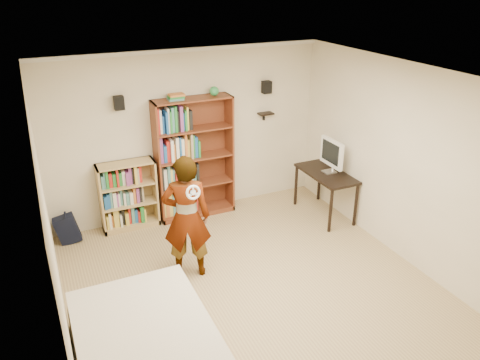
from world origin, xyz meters
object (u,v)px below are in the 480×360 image
object	(u,v)px
tall_bookshelf	(195,159)
person	(187,217)
daybed	(148,348)
computer_desk	(325,194)
low_bookshelf	(128,196)

from	to	relation	value
tall_bookshelf	person	bearing A→B (deg)	-113.11
daybed	person	distance (m)	1.82
tall_bookshelf	daybed	distance (m)	3.49
computer_desk	person	world-z (taller)	person
tall_bookshelf	low_bookshelf	xyz separation A→B (m)	(-1.10, 0.02, -0.44)
computer_desk	daybed	distance (m)	4.10
person	computer_desk	bearing A→B (deg)	-146.54
low_bookshelf	daybed	bearing A→B (deg)	-99.10
low_bookshelf	person	bearing A→B (deg)	-74.65
tall_bookshelf	daybed	world-z (taller)	tall_bookshelf
low_bookshelf	computer_desk	world-z (taller)	low_bookshelf
tall_bookshelf	computer_desk	world-z (taller)	tall_bookshelf
low_bookshelf	person	distance (m)	1.67
computer_desk	daybed	xyz separation A→B (m)	(-3.51, -2.11, -0.07)
daybed	person	bearing A→B (deg)	57.87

